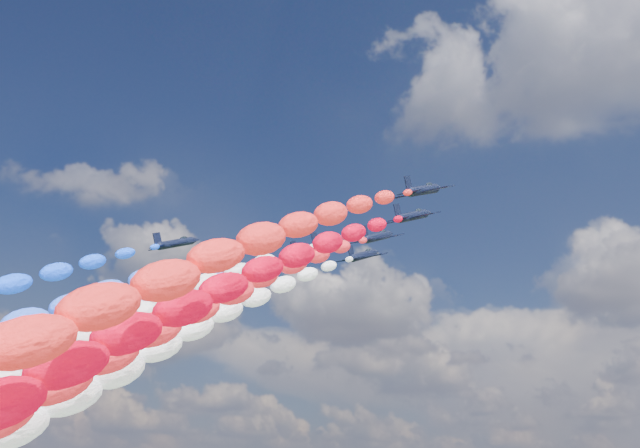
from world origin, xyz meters
The scene contains 15 objects.
jet_0 centered at (-24.67, -5.70, 102.00)m, with size 9.68×12.98×2.86m, color black, non-canonical shape.
jet_1 centered at (-16.19, 4.44, 102.00)m, with size 9.68×12.98×2.86m, color black, non-canonical shape.
trail_1 centered at (-16.19, -46.26, 76.40)m, with size 5.73×96.83×53.06m, color blue, non-canonical shape.
jet_2 centered at (-7.73, 11.31, 102.00)m, with size 9.68×12.98×2.86m, color black, non-canonical shape.
trail_2 centered at (-7.73, -39.39, 76.40)m, with size 5.73×96.83×53.06m, color #226EFF, non-canonical shape.
jet_3 centered at (-1.39, 8.96, 102.00)m, with size 9.68×12.98×2.86m, color black, non-canonical shape.
trail_3 centered at (-1.39, -41.74, 76.40)m, with size 5.73×96.83×53.06m, color white, non-canonical shape.
jet_4 centered at (-0.22, 19.46, 102.00)m, with size 9.68×12.98×2.86m, color black, non-canonical shape.
trail_4 centered at (-0.22, -31.24, 76.40)m, with size 5.73×96.83×53.06m, color white, non-canonical shape.
jet_5 centered at (7.86, 10.41, 102.00)m, with size 9.68×12.98×2.86m, color black, non-canonical shape.
trail_5 centered at (7.86, -40.29, 76.40)m, with size 5.73×96.83×53.06m, color red, non-canonical shape.
jet_6 centered at (18.24, 3.38, 102.00)m, with size 9.68×12.98×2.86m, color black, non-canonical shape.
trail_6 centered at (18.24, -47.32, 76.40)m, with size 5.73×96.83×53.06m, color red, non-canonical shape.
jet_7 centered at (25.08, -6.69, 102.00)m, with size 9.68×12.98×2.86m, color black, non-canonical shape.
trail_7 centered at (25.08, -57.39, 76.40)m, with size 5.73×96.83×53.06m, color red, non-canonical shape.
Camera 1 is at (76.54, -115.66, 57.97)m, focal length 48.01 mm.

